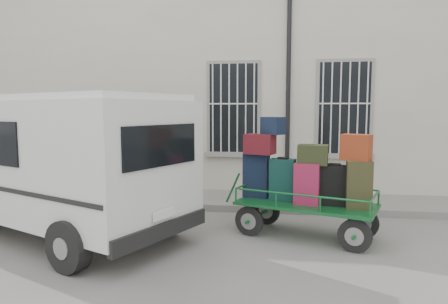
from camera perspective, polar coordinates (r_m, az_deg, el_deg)
ground at (r=7.40m, az=1.90°, el=-11.30°), size 80.00×80.00×0.00m
building at (r=12.57m, az=4.48°, el=9.61°), size 24.00×5.15×6.00m
sidewalk at (r=9.50m, az=3.23°, el=-6.95°), size 24.00×1.70×0.15m
luggage_cart at (r=7.04m, az=11.37°, el=-4.18°), size 2.75×1.80×2.08m
van at (r=7.53m, az=-22.64°, el=-0.58°), size 5.20×3.84×2.44m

